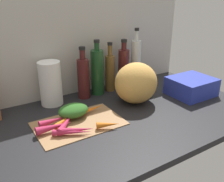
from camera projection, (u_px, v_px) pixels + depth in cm
name	position (u px, v px, depth cm)	size (l,w,h in cm)	color
ground_plane	(91.00, 126.00, 115.43)	(170.00, 80.00, 3.00)	black
wall_back	(56.00, 44.00, 133.60)	(170.00, 3.00, 60.00)	#BCB7AD
cutting_board	(79.00, 123.00, 113.75)	(39.58, 25.41, 0.80)	#997047
carrot_0	(54.00, 127.00, 106.46)	(3.59, 3.59, 15.79)	#B2264C
carrot_1	(72.00, 132.00, 103.37)	(2.60, 2.60, 16.33)	#B2264C
carrot_2	(66.00, 122.00, 110.58)	(3.19, 3.19, 17.77)	#B2264C
carrot_3	(65.00, 120.00, 113.17)	(2.59, 2.59, 14.65)	orange
carrot_4	(54.00, 120.00, 112.13)	(3.16, 3.16, 14.16)	#B2264C
carrot_5	(90.00, 110.00, 122.74)	(2.64, 2.64, 16.16)	orange
carrot_6	(76.00, 130.00, 104.39)	(3.21, 3.21, 14.53)	#B2264C
carrot_7	(108.00, 125.00, 108.73)	(3.01, 3.01, 10.04)	orange
carrot_greens_pile	(73.00, 110.00, 117.87)	(14.64, 11.26, 6.20)	#2D6023
winter_squash	(136.00, 83.00, 132.16)	(23.48, 21.37, 22.02)	gold
paper_towel_roll	(51.00, 83.00, 129.65)	(11.58, 11.58, 23.36)	white
bottle_0	(83.00, 77.00, 137.40)	(6.71, 6.71, 29.21)	#471919
bottle_1	(97.00, 72.00, 142.18)	(7.32, 7.32, 31.79)	#19421E
bottle_2	(110.00, 72.00, 147.60)	(5.69, 5.69, 29.39)	brown
bottle_3	(124.00, 68.00, 151.01)	(6.59, 6.59, 30.29)	#471919
bottle_4	(136.00, 62.00, 154.28)	(6.10, 6.10, 36.17)	silver
dish_rack	(191.00, 86.00, 143.88)	(24.09, 21.08, 10.16)	#2838AD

